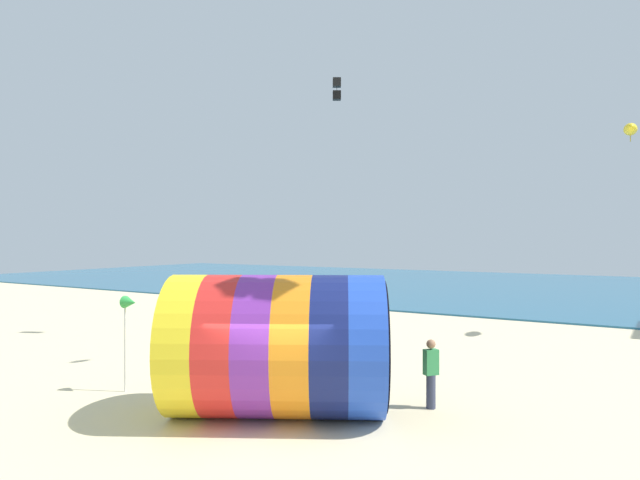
# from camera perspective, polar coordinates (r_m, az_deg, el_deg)

# --- Properties ---
(ground_plane) EXTENTS (120.00, 120.00, 0.00)m
(ground_plane) POSITION_cam_1_polar(r_m,az_deg,el_deg) (13.61, -3.96, -18.60)
(ground_plane) COLOR beige
(sea) EXTENTS (120.00, 40.00, 0.10)m
(sea) POSITION_cam_1_polar(r_m,az_deg,el_deg) (51.73, 23.25, -4.59)
(sea) COLOR #236084
(sea) RESTS_ON ground
(giant_inflatable_tube) EXTENTS (6.23, 5.58, 3.47)m
(giant_inflatable_tube) POSITION_cam_1_polar(r_m,az_deg,el_deg) (14.30, -4.17, -10.47)
(giant_inflatable_tube) COLOR yellow
(giant_inflatable_tube) RESTS_ON ground
(kite_handler) EXTENTS (0.40, 0.42, 1.77)m
(kite_handler) POSITION_cam_1_polar(r_m,az_deg,el_deg) (15.29, 11.03, -12.91)
(kite_handler) COLOR #383D56
(kite_handler) RESTS_ON ground
(kite_black_box) EXTENTS (0.59, 0.59, 1.23)m
(kite_black_box) POSITION_cam_1_polar(r_m,az_deg,el_deg) (31.48, 1.69, 14.85)
(kite_black_box) COLOR black
(kite_yellow_parafoil) EXTENTS (0.84, 1.60, 0.84)m
(kite_yellow_parafoil) POSITION_cam_1_polar(r_m,az_deg,el_deg) (28.82, 28.61, 9.69)
(kite_yellow_parafoil) COLOR yellow
(beach_flag) EXTENTS (0.47, 0.36, 2.74)m
(beach_flag) POSITION_cam_1_polar(r_m,az_deg,el_deg) (17.10, -18.51, -6.34)
(beach_flag) COLOR silver
(beach_flag) RESTS_ON ground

